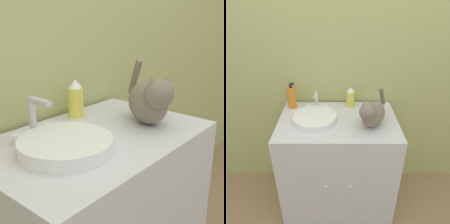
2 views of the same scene
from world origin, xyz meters
TOP-DOWN VIEW (x-y plane):
  - wall_back at (0.00, 0.59)m, footprint 6.00×0.05m
  - vanity_cabinet at (0.00, 0.27)m, footprint 0.83×0.56m
  - sink_basin at (-0.16, 0.26)m, footprint 0.30×0.30m
  - faucet at (-0.16, 0.41)m, footprint 0.17×0.11m
  - cat at (0.22, 0.20)m, footprint 0.24×0.32m
  - soap_bottle at (-0.35, 0.46)m, footprint 0.06×0.06m
  - spray_bottle at (0.10, 0.48)m, footprint 0.06×0.06m

SIDE VIEW (x-z plane):
  - vanity_cabinet at x=0.00m, z-range 0.00..0.82m
  - sink_basin at x=-0.16m, z-range 0.82..0.86m
  - faucet at x=-0.16m, z-range 0.81..0.96m
  - spray_bottle at x=0.10m, z-range 0.81..0.98m
  - soap_bottle at x=-0.35m, z-range 0.80..1.01m
  - cat at x=0.22m, z-range 0.79..1.04m
  - wall_back at x=0.00m, z-range 0.00..2.50m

